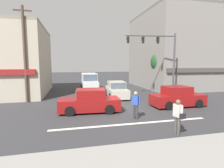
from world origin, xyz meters
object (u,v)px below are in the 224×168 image
at_px(traffic_light_mast, 161,53).
at_px(pedestrian_foreground_with_bag, 178,115).
at_px(street_tree, 164,62).
at_px(pedestrian_mid_crossing, 136,103).
at_px(utility_pole_near_left, 25,53).
at_px(sedan_waiting_far, 90,102).
at_px(sedan_crossing_center, 177,97).
at_px(van_crossing_leftbound, 89,82).
at_px(sedan_parked_curbside, 117,90).

xyz_separation_m(traffic_light_mast, pedestrian_foreground_with_bag, (-3.78, -8.58, -3.35)).
height_order(street_tree, pedestrian_mid_crossing, street_tree).
distance_m(utility_pole_near_left, pedestrian_mid_crossing, 10.38).
xyz_separation_m(street_tree, sedan_waiting_far, (-9.86, -7.63, -2.80)).
relative_size(traffic_light_mast, sedan_waiting_far, 1.48).
bearing_deg(sedan_crossing_center, sedan_waiting_far, -179.81).
bearing_deg(van_crossing_leftbound, utility_pole_near_left, -134.63).
height_order(sedan_waiting_far, pedestrian_mid_crossing, pedestrian_mid_crossing).
distance_m(sedan_crossing_center, pedestrian_mid_crossing, 4.85).
distance_m(utility_pole_near_left, van_crossing_leftbound, 9.09).
bearing_deg(sedan_crossing_center, sedan_parked_curbside, 127.90).
bearing_deg(pedestrian_mid_crossing, utility_pole_near_left, 139.07).
relative_size(utility_pole_near_left, sedan_waiting_far, 1.91).
bearing_deg(van_crossing_leftbound, sedan_waiting_far, -95.74).
height_order(utility_pole_near_left, traffic_light_mast, utility_pole_near_left).
height_order(sedan_crossing_center, pedestrian_foreground_with_bag, pedestrian_foreground_with_bag).
height_order(street_tree, van_crossing_leftbound, street_tree).
distance_m(sedan_crossing_center, pedestrian_foreground_with_bag, 5.92).
distance_m(sedan_waiting_far, van_crossing_leftbound, 10.37).
distance_m(van_crossing_leftbound, pedestrian_mid_crossing, 12.61).
height_order(utility_pole_near_left, sedan_parked_curbside, utility_pole_near_left).
relative_size(street_tree, pedestrian_mid_crossing, 3.06).
distance_m(utility_pole_near_left, sedan_parked_curbside, 8.81).
distance_m(sedan_waiting_far, sedan_crossing_center, 6.80).
height_order(sedan_parked_curbside, van_crossing_leftbound, van_crossing_leftbound).
bearing_deg(traffic_light_mast, utility_pole_near_left, 177.28).
distance_m(sedan_parked_curbside, van_crossing_leftbound, 5.99).
height_order(sedan_crossing_center, pedestrian_mid_crossing, pedestrian_mid_crossing).
xyz_separation_m(utility_pole_near_left, van_crossing_leftbound, (5.98, 6.06, -3.17)).
distance_m(pedestrian_foreground_with_bag, pedestrian_mid_crossing, 2.90).
height_order(van_crossing_leftbound, pedestrian_foreground_with_bag, van_crossing_leftbound).
relative_size(utility_pole_near_left, sedan_crossing_center, 1.94).
distance_m(traffic_light_mast, sedan_parked_curbside, 5.61).
distance_m(street_tree, van_crossing_leftbound, 9.56).
relative_size(utility_pole_near_left, van_crossing_leftbound, 1.74).
height_order(utility_pole_near_left, sedan_waiting_far, utility_pole_near_left).
bearing_deg(van_crossing_leftbound, pedestrian_mid_crossing, -83.30).
relative_size(sedan_parked_curbside, sedan_crossing_center, 1.01).
height_order(traffic_light_mast, van_crossing_leftbound, traffic_light_mast).
bearing_deg(sedan_waiting_far, sedan_crossing_center, 0.19).
xyz_separation_m(sedan_waiting_far, van_crossing_leftbound, (1.04, 10.32, 0.29)).
bearing_deg(pedestrian_foreground_with_bag, pedestrian_mid_crossing, 110.98).
relative_size(sedan_parked_curbside, pedestrian_mid_crossing, 2.51).
distance_m(traffic_light_mast, sedan_crossing_center, 5.14).
height_order(street_tree, sedan_waiting_far, street_tree).
bearing_deg(traffic_light_mast, street_tree, 57.38).
relative_size(street_tree, pedestrian_foreground_with_bag, 3.06).
bearing_deg(van_crossing_leftbound, street_tree, -16.91).
xyz_separation_m(street_tree, utility_pole_near_left, (-14.81, -3.38, 0.66)).
bearing_deg(sedan_parked_curbside, sedan_crossing_center, -52.10).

